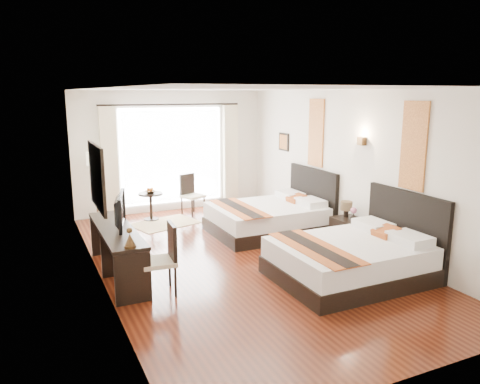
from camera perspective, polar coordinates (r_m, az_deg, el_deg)
name	(u,v)px	position (r m, az deg, el deg)	size (l,w,h in m)	color
floor	(240,259)	(7.96, -0.04, -8.18)	(4.50, 7.50, 0.01)	#3C150B
ceiling	(240,90)	(7.47, -0.04, 12.38)	(4.50, 7.50, 0.02)	white
wall_headboard	(351,168)	(8.77, 13.39, 2.88)	(0.01, 7.50, 2.80)	silver
wall_desk	(97,189)	(6.96, -17.03, 0.35)	(0.01, 7.50, 2.80)	silver
wall_window	(172,151)	(11.06, -8.33, 4.91)	(4.50, 0.01, 2.80)	silver
wall_entry	(413,243)	(4.58, 20.38, -5.82)	(4.50, 0.01, 2.80)	silver
window_glass	(172,156)	(11.06, -8.29, 4.39)	(2.40, 0.02, 2.20)	white
sheer_curtain	(173,156)	(11.00, -8.20, 4.35)	(2.30, 0.02, 2.10)	white
drape_left	(109,161)	(10.63, -15.63, 3.67)	(0.35, 0.14, 2.35)	beige
drape_right	(230,154)	(11.47, -1.17, 4.68)	(0.35, 0.14, 2.35)	beige
art_panel_near	(414,146)	(7.60, 20.42, 5.28)	(0.03, 0.50, 1.35)	brown
art_panel_far	(316,133)	(9.60, 9.25, 7.12)	(0.03, 0.50, 1.35)	brown
wall_sconce	(362,141)	(8.42, 14.62, 6.02)	(0.10, 0.14, 0.14)	#3E2B16
mirror_frame	(97,177)	(7.06, -17.07, 1.76)	(0.04, 1.25, 0.95)	black
mirror_glass	(99,177)	(7.07, -16.87, 1.78)	(0.01, 1.12, 0.82)	white
bed_near	(354,258)	(7.27, 13.70, -7.77)	(2.21, 1.73, 1.25)	black
bed_far	(271,217)	(9.35, 3.77, -3.03)	(2.18, 1.70, 1.23)	black
nightstand	(349,233)	(8.63, 13.11, -4.94)	(0.46, 0.57, 0.55)	black
table_lamp	(346,207)	(8.61, 12.83, -1.81)	(0.21, 0.21, 0.34)	black
vase	(353,220)	(8.46, 13.64, -3.28)	(0.12, 0.12, 0.12)	black
console_desk	(117,252)	(7.39, -14.73, -7.07)	(0.50, 2.20, 0.76)	black
television	(116,210)	(7.26, -14.92, -2.18)	(0.89, 0.12, 0.51)	black
bronze_figurine	(130,239)	(6.30, -13.28, -5.58)	(0.16, 0.16, 0.24)	#3E2B16
desk_chair	(160,273)	(6.67, -9.71, -9.65)	(0.50, 0.50, 0.99)	beige
floor_lamp	(94,164)	(10.29, -17.34, 3.33)	(0.31, 0.31, 1.53)	black
side_table	(151,206)	(10.42, -10.80, -1.74)	(0.53, 0.53, 0.61)	black
fruit_bowl	(150,192)	(10.31, -10.89, 0.01)	(0.22, 0.22, 0.05)	#423217
window_chair	(192,202)	(10.76, -5.83, -1.27)	(0.56, 0.56, 0.93)	beige
jute_rug	(165,223)	(10.14, -9.12, -3.79)	(1.34, 0.91, 0.01)	tan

